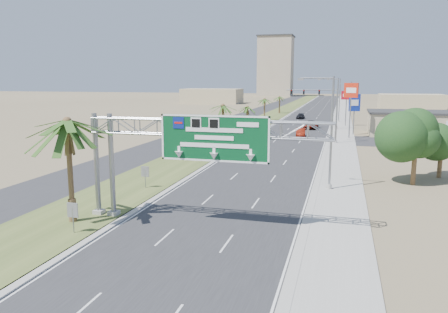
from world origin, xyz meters
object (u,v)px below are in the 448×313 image
store_building (422,124)px  car_mid_lane (300,133)px  sign_gantry (193,136)px  car_right_lane (311,125)px  pole_sign_red_far (347,98)px  palm_near (67,122)px  car_far (301,116)px  pole_sign_red_near (351,94)px  pole_sign_blue (355,104)px  car_left_lane (250,150)px  signal_mast (326,105)px

store_building → car_mid_lane: bearing=-159.7°
sign_gantry → store_building: 60.77m
car_right_lane → pole_sign_red_far: pole_sign_red_far is taller
palm_near → car_right_lane: 64.92m
store_building → car_far: 36.81m
sign_gantry → car_mid_lane: 48.87m
car_mid_lane → pole_sign_red_near: 10.46m
pole_sign_blue → pole_sign_red_far: pole_sign_red_far is taller
car_left_lane → pole_sign_blue: 30.17m
car_right_lane → pole_sign_blue: size_ratio=0.77×
signal_mast → car_mid_lane: 14.62m
signal_mast → store_building: bearing=-19.5°
sign_gantry → signal_mast: 62.37m
car_mid_lane → palm_near: bearing=-107.6°
sign_gantry → pole_sign_blue: sign_gantry is taller
signal_mast → car_left_lane: signal_mast is taller
car_mid_lane → pole_sign_blue: bearing=24.7°
car_mid_lane → store_building: bearing=14.6°
pole_sign_blue → pole_sign_red_far: (-1.30, 15.26, 0.51)m
signal_mast → store_building: signal_mast is taller
store_building → car_far: size_ratio=4.05×
pole_sign_red_near → pole_sign_red_far: 20.33m
pole_sign_red_near → car_left_lane: bearing=-119.8°
car_left_lane → car_right_lane: (5.20, 34.73, -0.00)m
car_far → pole_sign_blue: bearing=-66.2°
car_left_lane → car_mid_lane: car_left_lane is taller
car_mid_lane → car_right_lane: size_ratio=0.78×
car_right_lane → pole_sign_red_near: pole_sign_red_near is taller
palm_near → signal_mast: size_ratio=0.81×
palm_near → pole_sign_blue: palm_near is taller
car_far → store_building: bearing=-47.5°
store_building → car_right_lane: (-19.71, 5.60, -1.20)m
sign_gantry → pole_sign_red_near: bearing=77.7°
car_right_lane → car_far: bearing=103.0°
car_far → pole_sign_red_near: pole_sign_red_near is taller
car_left_lane → car_mid_lane: size_ratio=1.04×
store_building → pole_sign_red_near: size_ratio=1.92×
car_left_lane → pole_sign_red_near: size_ratio=0.50×
signal_mast → car_right_lane: (-2.88, -0.37, -4.06)m
palm_near → pole_sign_red_near: size_ratio=0.89×
store_building → car_right_lane: size_ratio=3.15×
palm_near → car_left_lane: size_ratio=1.78×
sign_gantry → car_far: sign_gantry is taller
sign_gantry → car_left_lane: (-1.84, 26.94, -5.26)m
pole_sign_blue → store_building: bearing=11.7°
palm_near → pole_sign_blue: size_ratio=1.12×
signal_mast → pole_sign_blue: 9.85m
store_building → pole_sign_blue: bearing=-168.3°
car_right_lane → palm_near: bearing=-97.8°
store_building → pole_sign_red_far: pole_sign_red_far is taller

